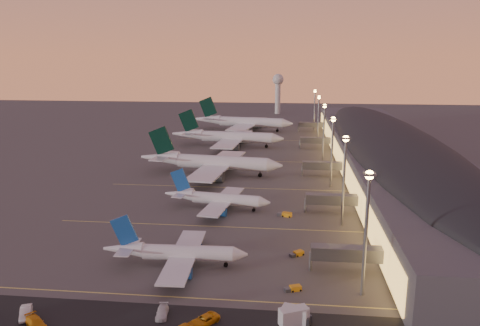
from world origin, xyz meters
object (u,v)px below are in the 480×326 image
Objects in this scene: baggage_tug_a at (293,289)px; service_van_b at (36,323)px; catering_truck_b at (297,315)px; radar_tower at (278,87)px; airliner_narrow_south at (175,253)px; service_van_f at (204,320)px; airliner_wide_near at (210,162)px; airliner_wide_far at (242,122)px; baggage_tug_b at (297,254)px; service_van_a at (26,313)px; catering_truck_a at (295,317)px; service_van_c at (162,312)px; airliner_narrow_north at (217,199)px; baggage_tug_c at (285,214)px; airliner_wide_mid at (227,137)px.

service_van_b is at bearing -179.88° from baggage_tug_a.
radar_tower is at bearing 109.46° from catering_truck_b.
airliner_narrow_south is 5.69× the size of service_van_b.
radar_tower is at bearing 127.79° from service_van_f.
catering_truck_b is (33.93, -105.47, -3.56)m from airliner_wide_near.
baggage_tug_b is (33.05, -190.66, -4.96)m from airliner_wide_far.
service_van_f is at bearing -22.77° from service_van_a.
catering_truck_b is at bearing 47.38° from catering_truck_a.
radar_tower is 300.83m from baggage_tug_a.
airliner_wide_near reaches higher than service_van_c.
airliner_wide_near is at bearing 35.74° from service_van_b.
baggage_tug_c is at bearing -4.82° from airliner_narrow_north.
service_van_c is (-24.74, -0.60, -0.61)m from catering_truck_b.
radar_tower is 8.77× the size of baggage_tug_b.
baggage_tug_a is at bearing 19.13° from service_van_c.
service_van_b reaches higher than baggage_tug_b.
airliner_narrow_north is (3.02, 41.52, 0.10)m from airliner_narrow_south.
baggage_tug_b is at bearing -69.10° from baggage_tug_c.
airliner_wide_near is 57.61m from baggage_tug_c.
airliner_narrow_north reaches higher than airliner_narrow_south.
baggage_tug_b is 59.86m from service_van_a.
baggage_tug_c is 61.25m from service_van_f.
airliner_narrow_south is 6.09× the size of catering_truck_b.
catering_truck_b is 0.93× the size of service_van_f.
baggage_tug_c is 61.79m from service_van_c.
service_van_c is 0.87× the size of service_van_f.
baggage_tug_a is at bearing -71.94° from airliner_wide_far.
radar_tower is at bearing 53.52° from baggage_tug_b.
service_van_a reaches higher than baggage_tug_b.
catering_truck_a reaches higher than baggage_tug_c.
service_van_a is 0.91× the size of service_van_f.
airliner_narrow_south reaches higher than baggage_tug_c.
catering_truck_b is 16.67m from service_van_f.
airliner_narrow_south is 144.83m from airliner_wide_mid.
service_van_c is (2.71, -21.35, -2.36)m from airliner_narrow_south.
baggage_tug_a is at bearing -63.45° from airliner_wide_near.
airliner_narrow_south is 5.68× the size of service_van_f.
service_van_f is at bearing -73.86° from airliner_wide_near.
service_van_c reaches higher than baggage_tug_b.
service_van_b is (-45.53, -18.32, 0.38)m from baggage_tug_a.
service_van_a is (-49.69, -3.71, -0.47)m from catering_truck_b.
service_van_a is at bearing -96.69° from radar_tower.
radar_tower reaches higher than service_van_f.
baggage_tug_b is (24.84, -33.22, -2.71)m from airliner_narrow_north.
airliner_narrow_north is 65.34m from service_van_f.
airliner_narrow_south is 33.23m from service_van_b.
radar_tower is 6.36× the size of service_van_c.
airliner_wide_near is at bearing -95.87° from radar_tower.
service_van_f reaches higher than baggage_tug_b.
catering_truck_b is at bearing -129.96° from baggage_tug_b.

